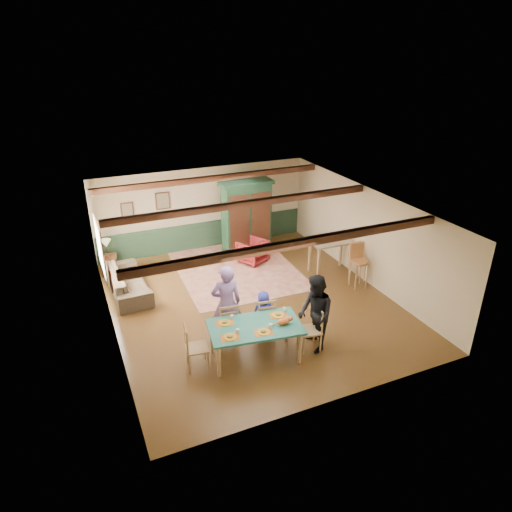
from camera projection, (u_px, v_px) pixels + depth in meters
name	position (u px, v px, depth m)	size (l,w,h in m)	color
floor	(251.00, 302.00, 12.07)	(8.00, 8.00, 0.00)	#482E14
wall_back	(203.00, 209.00, 14.83)	(7.00, 0.02, 2.70)	beige
wall_left	(108.00, 282.00, 10.23)	(0.02, 8.00, 2.70)	beige
wall_right	(366.00, 235.00, 12.77)	(0.02, 8.00, 2.70)	beige
ceiling	(251.00, 205.00, 10.93)	(7.00, 8.00, 0.02)	white
wainscot_back	(205.00, 235.00, 15.19)	(6.95, 0.03, 0.90)	#1D3625
ceiling_beam_front	(296.00, 244.00, 9.06)	(6.95, 0.16, 0.16)	black
ceiling_beam_mid	(245.00, 204.00, 11.30)	(6.95, 0.16, 0.16)	black
ceiling_beam_back	(212.00, 178.00, 13.46)	(6.95, 0.16, 0.16)	black
window_left	(100.00, 246.00, 11.57)	(0.06, 1.60, 1.30)	white
picture_left_wall	(110.00, 278.00, 9.58)	(0.04, 0.42, 0.52)	gray
picture_back_a	(163.00, 201.00, 14.14)	(0.45, 0.04, 0.55)	gray
picture_back_b	(127.00, 210.00, 13.81)	(0.38, 0.04, 0.48)	gray
dining_table	(255.00, 342.00, 9.78)	(1.95, 1.08, 0.81)	#20685B
dining_chair_far_left	(228.00, 321.00, 10.31)	(0.46, 0.48, 1.03)	#9C784E
dining_chair_far_right	(264.00, 316.00, 10.52)	(0.46, 0.48, 1.03)	#9C784E
dining_chair_end_left	(197.00, 347.00, 9.44)	(0.46, 0.48, 1.03)	#9C784E
dining_chair_end_right	(310.00, 329.00, 10.02)	(0.46, 0.48, 1.03)	#9C784E
person_man	(226.00, 303.00, 10.21)	(0.68, 0.45, 1.87)	#795998
person_woman	(315.00, 314.00, 9.89)	(0.87, 0.68, 1.79)	black
person_child	(263.00, 313.00, 10.58)	(0.53, 0.35, 1.09)	#272F9F
cat	(284.00, 321.00, 9.61)	(0.39, 0.15, 0.20)	orange
place_setting_near_left	(230.00, 335.00, 9.21)	(0.43, 0.33, 0.11)	orange
place_setting_near_center	(263.00, 330.00, 9.37)	(0.43, 0.33, 0.11)	orange
place_setting_far_left	(225.00, 321.00, 9.68)	(0.43, 0.33, 0.11)	orange
place_setting_far_right	(278.00, 313.00, 9.96)	(0.43, 0.33, 0.11)	orange
area_rug	(237.00, 269.00, 13.83)	(3.41, 4.05, 0.01)	beige
armoire	(246.00, 217.00, 14.60)	(1.67, 0.67, 2.36)	#13301F
armchair	(252.00, 251.00, 14.19)	(0.78, 0.80, 0.73)	#561117
sofa	(127.00, 281.00, 12.42)	(2.32, 0.91, 0.68)	#352D21
end_table	(109.00, 265.00, 13.44)	(0.47, 0.47, 0.58)	black
table_lamp	(107.00, 248.00, 13.21)	(0.29, 0.29, 0.53)	beige
counter_table	(330.00, 257.00, 13.47)	(1.23, 0.72, 1.02)	tan
bar_stool_left	(359.00, 267.00, 12.58)	(0.45, 0.50, 1.27)	#B77A47
bar_stool_right	(358.00, 263.00, 12.92)	(0.41, 0.45, 1.15)	#B77A47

